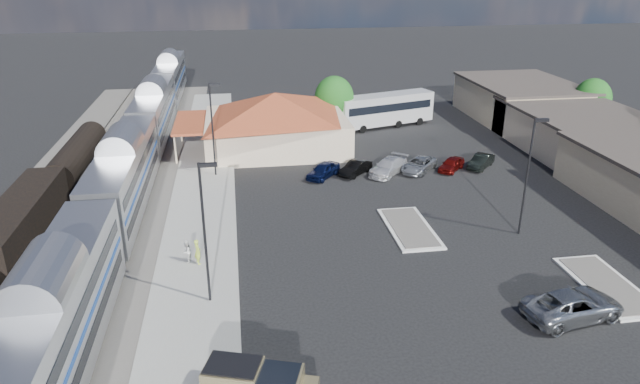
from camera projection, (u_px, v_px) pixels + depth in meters
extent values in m
plane|color=black|center=(365.00, 245.00, 41.70)|extent=(280.00, 280.00, 0.00)
cube|color=#4C4944|center=(89.00, 217.00, 46.04)|extent=(16.00, 100.00, 0.12)
cube|color=gray|center=(201.00, 220.00, 45.47)|extent=(5.50, 92.00, 0.18)
cube|color=silver|center=(53.00, 330.00, 27.02)|extent=(3.00, 20.00, 5.00)
cube|color=black|center=(63.00, 376.00, 28.06)|extent=(2.20, 16.00, 0.60)
cube|color=silver|center=(125.00, 176.00, 46.24)|extent=(3.00, 20.00, 5.00)
cube|color=black|center=(129.00, 207.00, 47.28)|extent=(2.20, 16.00, 0.60)
cube|color=silver|center=(154.00, 112.00, 65.45)|extent=(3.00, 20.00, 5.00)
cube|color=black|center=(157.00, 135.00, 66.49)|extent=(2.20, 16.00, 0.60)
cube|color=silver|center=(170.00, 78.00, 84.66)|extent=(3.00, 20.00, 5.00)
cube|color=black|center=(172.00, 96.00, 85.70)|extent=(2.20, 16.00, 0.60)
cube|color=black|center=(22.00, 225.00, 39.65)|extent=(2.80, 14.00, 3.60)
cube|color=black|center=(27.00, 249.00, 40.37)|extent=(2.20, 12.00, 0.60)
cylinder|color=black|center=(77.00, 154.00, 54.33)|extent=(2.80, 14.00, 2.80)
cube|color=black|center=(80.00, 172.00, 55.01)|extent=(2.20, 12.00, 0.60)
cube|color=#C3AF8F|center=(276.00, 132.00, 62.34)|extent=(15.00, 12.00, 3.60)
pyramid|color=maroon|center=(275.00, 105.00, 61.17)|extent=(15.30, 12.24, 2.60)
cube|color=maroon|center=(190.00, 122.00, 60.50)|extent=(3.20, 9.60, 0.25)
cube|color=#C6B28C|center=(582.00, 133.00, 61.35)|extent=(12.00, 18.00, 4.00)
cube|color=#3F3833|center=(585.00, 114.00, 60.53)|extent=(12.40, 18.40, 0.30)
cube|color=#C6B28C|center=(520.00, 101.00, 74.06)|extent=(12.00, 16.00, 4.50)
cube|color=#3F3833|center=(523.00, 83.00, 73.15)|extent=(12.40, 16.40, 0.30)
cube|color=silver|center=(410.00, 228.00, 44.06)|extent=(3.30, 7.50, 0.15)
cube|color=#4C4944|center=(410.00, 227.00, 44.03)|extent=(2.70, 6.90, 0.10)
cube|color=silver|center=(607.00, 285.00, 36.32)|extent=(3.30, 7.50, 0.15)
cube|color=#4C4944|center=(607.00, 284.00, 36.29)|extent=(2.70, 6.90, 0.10)
cylinder|color=black|center=(205.00, 236.00, 32.96)|extent=(0.16, 0.16, 9.00)
cube|color=black|center=(208.00, 165.00, 31.38)|extent=(1.00, 0.25, 0.22)
cylinder|color=black|center=(213.00, 131.00, 53.09)|extent=(0.16, 0.16, 9.00)
cube|color=black|center=(215.00, 85.00, 51.51)|extent=(1.00, 0.25, 0.22)
cylinder|color=black|center=(527.00, 178.00, 41.68)|extent=(0.16, 0.16, 9.00)
cube|color=black|center=(542.00, 120.00, 40.11)|extent=(1.00, 0.25, 0.22)
cylinder|color=#382314|center=(589.00, 119.00, 69.79)|extent=(0.30, 0.30, 2.55)
ellipsoid|color=#164E17|center=(592.00, 98.00, 68.84)|extent=(4.41, 4.41, 4.87)
cylinder|color=#382314|center=(334.00, 119.00, 69.05)|extent=(0.30, 0.30, 2.73)
ellipsoid|color=#164E17|center=(334.00, 98.00, 68.04)|extent=(4.71, 4.71, 5.21)
cube|color=#93855A|center=(258.00, 380.00, 26.48)|extent=(2.56, 2.44, 0.94)
cube|color=#93855A|center=(258.00, 378.00, 26.44)|extent=(3.07, 2.61, 1.09)
cylinder|color=black|center=(230.00, 378.00, 27.89)|extent=(0.76, 0.49, 0.71)
imported|color=#909497|center=(573.00, 305.00, 32.91)|extent=(6.38, 3.75, 1.67)
cube|color=silver|center=(385.00, 109.00, 70.27)|extent=(12.84, 6.29, 3.57)
cube|color=black|center=(385.00, 105.00, 70.10)|extent=(11.88, 6.03, 0.94)
cylinder|color=black|center=(419.00, 121.00, 71.69)|extent=(0.99, 0.58, 0.94)
cylinder|color=black|center=(408.00, 117.00, 73.74)|extent=(0.99, 0.58, 0.94)
cylinder|color=black|center=(363.00, 129.00, 68.40)|extent=(0.99, 0.58, 0.94)
cylinder|color=black|center=(353.00, 124.00, 70.45)|extent=(0.99, 0.58, 0.94)
imported|color=#B7D341|center=(198.00, 252.00, 38.42)|extent=(0.66, 0.77, 1.80)
imported|color=silver|center=(186.00, 251.00, 38.62)|extent=(0.84, 0.95, 1.63)
imported|color=#0C153D|center=(323.00, 170.00, 54.28)|extent=(4.01, 4.29, 1.43)
imported|color=black|center=(355.00, 168.00, 55.02)|extent=(3.88, 3.90, 1.34)
imported|color=white|center=(388.00, 167.00, 55.16)|extent=(5.09, 5.21, 1.50)
imported|color=#92969A|center=(419.00, 165.00, 55.92)|extent=(4.88, 5.06, 1.34)
imported|color=maroon|center=(451.00, 164.00, 56.10)|extent=(3.72, 3.80, 1.29)
imported|color=black|center=(481.00, 161.00, 56.82)|extent=(3.85, 3.91, 1.34)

